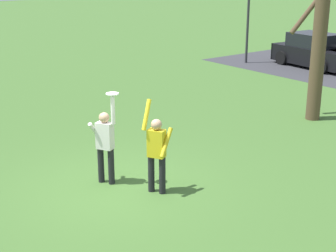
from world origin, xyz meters
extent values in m
plane|color=#426B2D|center=(0.00, 0.00, 0.00)|extent=(120.00, 120.00, 0.00)
cylinder|color=black|center=(-0.51, -0.13, 0.41)|extent=(0.14, 0.14, 0.82)
cylinder|color=black|center=(-0.28, 0.00, 0.41)|extent=(0.14, 0.14, 0.82)
cube|color=silver|center=(-0.39, -0.07, 1.12)|extent=(0.42, 0.37, 0.60)
sphere|color=tan|center=(-0.39, -0.07, 1.53)|extent=(0.23, 0.23, 0.23)
cylinder|color=silver|center=(-0.59, -0.18, 1.17)|extent=(0.28, 0.45, 0.59)
cylinder|color=silver|center=(-0.20, 0.04, 1.75)|extent=(0.09, 0.09, 0.66)
cylinder|color=black|center=(0.81, 0.60, 0.41)|extent=(0.14, 0.14, 0.82)
cylinder|color=black|center=(0.59, 0.48, 0.41)|extent=(0.14, 0.14, 0.82)
cube|color=gold|center=(0.70, 0.54, 1.12)|extent=(0.42, 0.37, 0.60)
sphere|color=tan|center=(0.70, 0.54, 1.53)|extent=(0.23, 0.23, 0.23)
cylinder|color=gold|center=(0.90, 0.65, 1.17)|extent=(0.28, 0.45, 0.59)
cylinder|color=gold|center=(0.50, 0.43, 1.72)|extent=(0.22, 0.33, 0.65)
cylinder|color=white|center=(-0.20, 0.04, 2.09)|extent=(0.27, 0.27, 0.02)
cube|color=black|center=(-5.97, 14.84, 0.55)|extent=(4.25, 2.18, 0.80)
cube|color=black|center=(-6.12, 14.85, 1.27)|extent=(2.25, 1.83, 0.64)
cylinder|color=black|center=(-4.79, 13.81, 0.33)|extent=(0.68, 0.28, 0.66)
cylinder|color=black|center=(-7.15, 15.87, 0.33)|extent=(0.68, 0.28, 0.66)
cylinder|color=black|center=(-7.32, 14.05, 0.33)|extent=(0.68, 0.28, 0.66)
cylinder|color=brown|center=(-0.65, 7.69, 2.46)|extent=(0.44, 0.44, 4.93)
cylinder|color=brown|center=(-1.22, 7.92, 3.42)|extent=(0.64, 1.32, 1.62)
cylinder|color=#2D2D33|center=(-8.71, 13.02, 2.00)|extent=(0.12, 0.12, 4.00)
camera|label=1|loc=(8.75, -5.36, 4.70)|focal=54.05mm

